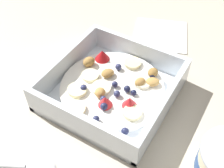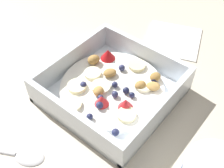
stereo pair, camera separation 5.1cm
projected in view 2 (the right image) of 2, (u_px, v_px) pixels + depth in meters
The scene contains 4 objects.
ground_plane at pixel (104, 98), 0.53m from camera, with size 2.40×2.40×0.00m, color beige.
fruit_bowl at pixel (112, 88), 0.52m from camera, with size 0.22×0.22×0.06m.
spoon at pixel (13, 153), 0.45m from camera, with size 0.10×0.16×0.01m.
folded_napkin at pixel (173, 39), 0.65m from camera, with size 0.12×0.12×0.01m, color white.
Camera 2 is at (0.26, 0.23, 0.41)m, focal length 45.34 mm.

